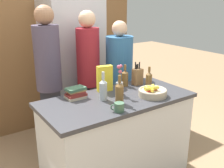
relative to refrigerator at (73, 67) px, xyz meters
The scene contains 16 objects.
kitchen_island 1.44m from the refrigerator, 97.60° to the right, with size 1.55×0.74×0.93m.
back_wall_wood 0.54m from the refrigerator, 116.50° to the left, with size 2.75×0.12×2.60m.
refrigerator is the anchor object (origin of this frame).
fruit_bowl 1.52m from the refrigerator, 84.66° to the right, with size 0.29×0.29×0.11m.
knife_block 1.16m from the refrigerator, 76.88° to the right, with size 0.10×0.09×0.27m.
flower_vase 1.32m from the refrigerator, 95.40° to the right, with size 0.07×0.07×0.33m.
cereal_box 1.12m from the refrigerator, 98.68° to the right, with size 0.17×0.09×0.28m.
coffee_mug 1.67m from the refrigerator, 102.60° to the right, with size 0.12×0.09×0.08m.
book_stack 1.24m from the refrigerator, 115.12° to the right, with size 0.20×0.15×0.11m.
bottle_oil 1.36m from the refrigerator, 103.89° to the right, with size 0.08×0.08×0.28m.
bottle_vinegar 1.32m from the refrigerator, 76.75° to the right, with size 0.07×0.07×0.24m.
bottle_wine 1.10m from the refrigerator, 84.13° to the right, with size 0.07×0.07×0.25m.
bottle_water 1.50m from the refrigerator, 99.61° to the right, with size 0.08×0.08×0.28m.
person_at_sink 0.82m from the refrigerator, 136.10° to the right, with size 0.29×0.29×1.82m.
person_in_blue 0.60m from the refrigerator, 97.51° to the right, with size 0.28×0.28×1.76m.
person_in_red_tee 0.78m from the refrigerator, 67.52° to the right, with size 0.34×0.34×1.63m.
Camera 1 is at (-1.43, -1.99, 1.88)m, focal length 42.00 mm.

